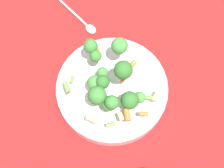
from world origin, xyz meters
The scene contains 4 objects.
ground_plane centered at (0.00, 0.00, 0.00)m, with size 3.00×3.00×0.00m, color maroon.
bowl centered at (0.00, 0.00, 0.02)m, with size 0.30×0.30×0.04m.
pasta_salad centered at (0.01, 0.00, 0.10)m, with size 0.21×0.23×0.10m.
spoon centered at (-0.13, -0.20, 0.01)m, with size 0.05×0.17×0.01m.
Camera 1 is at (0.24, 0.17, 0.80)m, focal length 50.00 mm.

